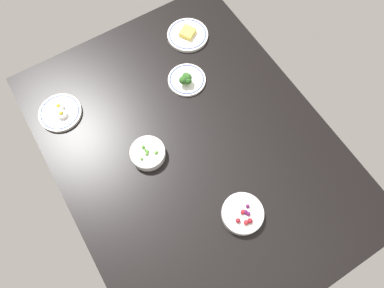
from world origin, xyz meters
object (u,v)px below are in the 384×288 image
object	(u,v)px
bowl_berries	(243,214)
plate_broccoli	(187,80)
bowl_peas	(148,153)
plate_eggs	(60,112)
plate_cheese	(188,35)

from	to	relation	value
bowl_berries	plate_broccoli	size ratio (longest dim) A/B	0.95
bowl_peas	bowl_berries	size ratio (longest dim) A/B	0.90
plate_eggs	plate_broccoli	size ratio (longest dim) A/B	1.08
bowl_peas	plate_broccoli	xyz separation A→B (cm)	(23.02, -33.28, -0.49)
plate_cheese	plate_broccoli	xyz separation A→B (cm)	(-22.50, 14.28, 0.68)
plate_eggs	plate_broccoli	world-z (taller)	plate_broccoli
bowl_peas	bowl_berries	xyz separation A→B (cm)	(-42.33, -19.64, -0.13)
plate_eggs	bowl_berries	xyz separation A→B (cm)	(-80.69, -43.66, 1.00)
plate_cheese	bowl_berries	distance (cm)	92.18
bowl_berries	plate_broccoli	bearing A→B (deg)	-11.79
bowl_peas	bowl_berries	world-z (taller)	bowl_berries
plate_cheese	bowl_berries	bearing A→B (deg)	162.37
bowl_peas	plate_cheese	xyz separation A→B (cm)	(45.52, -47.56, -1.17)
plate_broccoli	bowl_berries	bearing A→B (deg)	168.21
bowl_berries	plate_cheese	bearing A→B (deg)	-17.63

